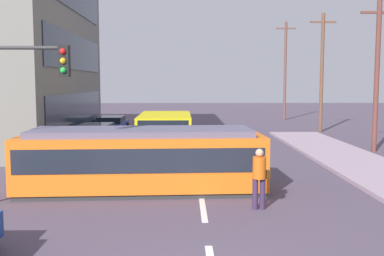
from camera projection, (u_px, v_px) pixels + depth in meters
ground_plane at (199, 178)px, 16.34m from camera, size 120.00×120.00×0.00m
lane_stripe_2 at (203, 209)px, 12.36m from camera, size 0.16×2.40×0.01m
lane_stripe_3 at (196, 159)px, 20.53m from camera, size 0.16×2.40×0.01m
lane_stripe_4 at (193, 141)px, 26.50m from camera, size 0.16×2.40×0.01m
streetcar_tram at (142, 159)px, 14.43m from camera, size 7.80×2.86×2.00m
city_bus at (165, 130)px, 22.49m from camera, size 2.59×5.35×1.88m
pedestrian_crossing at (259, 175)px, 12.30m from camera, size 0.49×0.36×1.67m
parked_sedan_mid at (69, 152)px, 18.36m from camera, size 2.12×4.42×1.19m
parked_sedan_far at (96, 134)px, 24.86m from camera, size 2.09×4.45×1.19m
parked_sedan_furthest at (112, 125)px, 30.50m from camera, size 1.96×4.33×1.19m
traffic_light_mast at (10, 91)px, 12.12m from camera, size 2.85×0.33×4.58m
utility_pole_mid at (377, 73)px, 22.17m from camera, size 1.80×0.24×7.44m
utility_pole_far at (322, 71)px, 31.20m from camera, size 1.80×0.24×8.18m
utility_pole_distant at (285, 69)px, 41.40m from camera, size 1.80×0.24×8.95m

